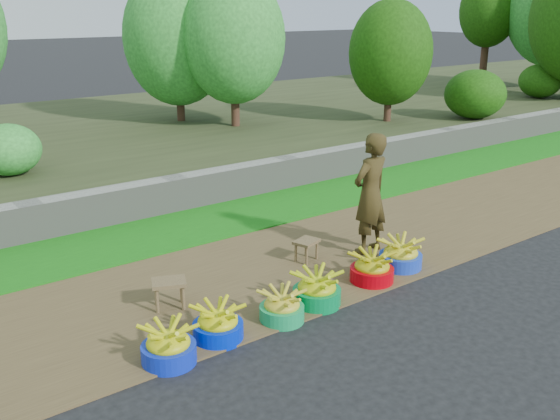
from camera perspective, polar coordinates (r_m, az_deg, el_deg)
ground_plane at (r=6.94m, az=6.64°, el=-8.56°), size 120.00×120.00×0.00m
dirt_shoulder at (r=7.80m, az=0.33°, el=-5.24°), size 80.00×2.50×0.02m
grass_verge at (r=9.36m, az=-7.09°, el=-1.24°), size 80.00×1.50×0.04m
retaining_wall at (r=9.99m, az=-9.59°, el=1.45°), size 80.00×0.35×0.55m
earth_bank at (r=14.42m, az=-18.73°, el=5.79°), size 80.00×10.00×0.50m
vegetation at (r=12.58m, az=-12.53°, el=15.54°), size 32.91×6.54×4.51m
basin_a at (r=5.89m, az=-10.16°, el=-12.13°), size 0.51×0.51×0.38m
basin_b at (r=6.19m, az=-5.70°, el=-10.34°), size 0.50×0.50×0.37m
basin_c at (r=6.50m, az=0.17°, el=-8.87°), size 0.47×0.47×0.35m
basin_d at (r=6.83m, az=3.39°, el=-7.30°), size 0.53×0.53×0.39m
basin_e at (r=7.43m, az=8.41°, el=-5.33°), size 0.52×0.52×0.38m
basin_f at (r=7.87m, az=10.97°, el=-4.06°), size 0.53×0.53×0.40m
stool_left at (r=6.79m, az=-10.11°, el=-6.86°), size 0.44×0.39×0.31m
stool_right at (r=7.90m, az=2.44°, el=-3.16°), size 0.37×0.32×0.27m
vendor_woman at (r=8.09m, az=8.25°, el=1.49°), size 0.62×0.45×1.58m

